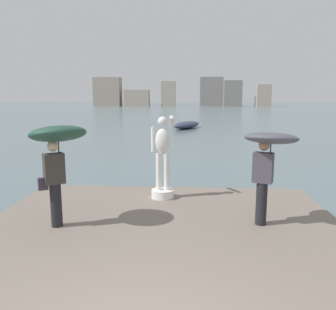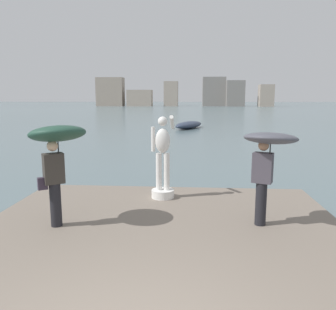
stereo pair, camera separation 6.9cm
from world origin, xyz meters
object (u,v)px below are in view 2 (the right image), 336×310
object	(u,v)px
statue_white_figure	(163,164)
onlooker_left	(57,145)
onlooker_right	(268,151)
boat_far	(189,125)

from	to	relation	value
statue_white_figure	onlooker_left	distance (m)	2.89
onlooker_right	boat_far	bearing A→B (deg)	94.01
statue_white_figure	onlooker_right	world-z (taller)	statue_white_figure
onlooker_right	onlooker_left	bearing A→B (deg)	-176.19
onlooker_left	statue_white_figure	bearing A→B (deg)	46.81
boat_far	onlooker_right	bearing A→B (deg)	-85.99
statue_white_figure	onlooker_right	bearing A→B (deg)	-38.28
onlooker_left	boat_far	bearing A→B (deg)	84.99
onlooker_left	onlooker_right	world-z (taller)	onlooker_left
onlooker_left	onlooker_right	xyz separation A→B (m)	(4.13, 0.28, -0.13)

